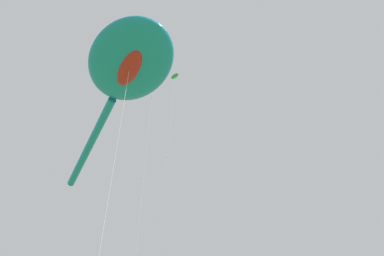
# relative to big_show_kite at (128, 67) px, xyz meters

# --- Properties ---
(big_show_kite) EXTENTS (12.97, 10.83, 20.37)m
(big_show_kite) POSITION_rel_big_show_kite_xyz_m (0.00, 0.00, 0.00)
(big_show_kite) COLOR #1E8CBF
(big_show_kite) RESTS_ON ground
(small_kite_diamond_red) EXTENTS (1.38, 1.63, 23.19)m
(small_kite_diamond_red) POSITION_rel_big_show_kite_xyz_m (3.92, -1.46, 1.55)
(small_kite_diamond_red) COLOR green
(small_kite_diamond_red) RESTS_ON ground
(small_kite_tiny_distant) EXTENTS (2.23, 1.23, 26.03)m
(small_kite_tiny_distant) POSITION_rel_big_show_kite_xyz_m (4.30, -0.01, 5.66)
(small_kite_tiny_distant) COLOR yellow
(small_kite_tiny_distant) RESTS_ON ground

